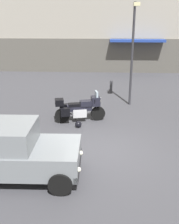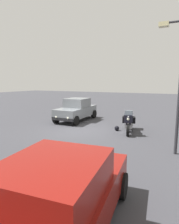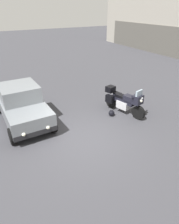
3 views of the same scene
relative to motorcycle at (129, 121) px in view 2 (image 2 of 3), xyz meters
name	(u,v)px [view 2 (image 2 of 3)]	position (x,y,z in m)	size (l,w,h in m)	color
ground_plane	(80,130)	(0.92, -2.67, -0.62)	(80.00, 80.00, 0.00)	#38383D
motorcycle	(129,121)	(0.00, 0.00, 0.00)	(2.23, 1.02, 1.36)	black
helmet	(117,128)	(0.02, -0.69, -0.48)	(0.28, 0.28, 0.28)	black
car_hatchback_near	(76,110)	(-1.52, -4.35, 0.19)	(3.91, 1.87, 1.64)	slate
car_sedan_far	(53,204)	(8.13, 0.90, 0.16)	(4.71, 2.37, 1.56)	maroon
streetlamp_curbside	(177,75)	(2.48, 2.44, 2.46)	(0.28, 0.94, 5.11)	#2D2D33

